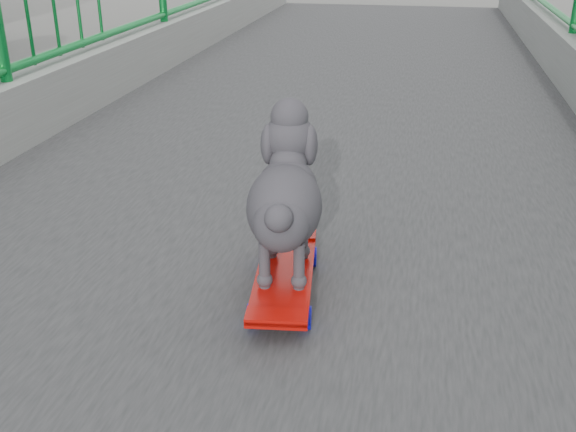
# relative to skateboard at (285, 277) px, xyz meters

# --- Properties ---
(skateboard) EXTENTS (0.22, 0.55, 0.07)m
(skateboard) POSITION_rel_skateboard_xyz_m (0.00, 0.00, 0.00)
(skateboard) COLOR #BE0C06
(skateboard) RESTS_ON footbridge
(poodle) EXTENTS (0.24, 0.49, 0.41)m
(poodle) POSITION_rel_skateboard_xyz_m (-0.00, 0.03, 0.24)
(poodle) COLOR #312F34
(poodle) RESTS_ON skateboard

